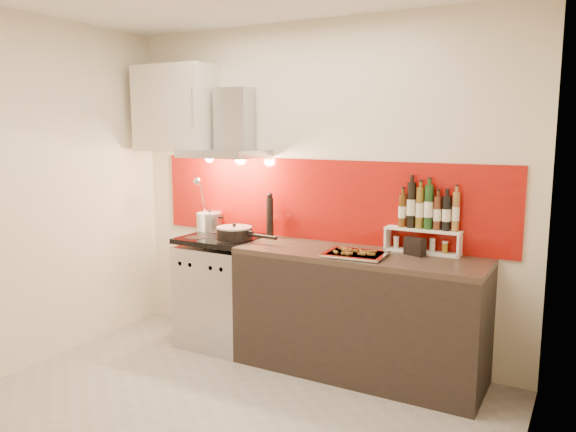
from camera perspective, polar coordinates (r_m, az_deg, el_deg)
The scene contains 16 objects.
floor at distance 3.69m, azimuth -7.65°, elevation -20.03°, with size 3.40×3.40×0.00m, color #9E9991.
back_wall at distance 4.46m, azimuth 2.81°, elevation 2.69°, with size 3.40×0.02×2.60m, color silver.
left_wall at distance 4.50m, azimuth -25.67°, elevation 1.88°, with size 0.02×2.80×2.60m, color silver.
right_wall at distance 2.63m, azimuth 22.94°, elevation -2.33°, with size 0.02×2.80×2.60m, color silver.
backsplash at distance 4.43m, azimuth 3.32°, elevation 1.61°, with size 3.00×0.02×0.64m, color #9F1308.
range_stove at distance 4.72m, azimuth -6.64°, elevation -7.64°, with size 0.60×0.60×0.91m.
counter at distance 4.17m, azimuth 7.13°, elevation -9.79°, with size 1.80×0.60×0.90m.
range_hood at distance 4.65m, azimuth -5.90°, elevation 8.37°, with size 0.62×0.50×0.61m.
upper_cabinet at distance 4.98m, azimuth -11.31°, elevation 10.67°, with size 0.70×0.35×0.72m, color beige.
stock_pot at distance 4.90m, azimuth -7.93°, elevation -0.51°, with size 0.21×0.21×0.18m.
saute_pan at distance 4.47m, azimuth -5.40°, elevation -1.74°, with size 0.55×0.28×0.13m.
utensil_jar at distance 4.83m, azimuth -8.75°, elevation -0.00°, with size 0.10×0.15×0.48m.
pepper_mill at distance 4.54m, azimuth -1.86°, elevation 0.00°, with size 0.06×0.06×0.37m.
step_shelf at distance 4.09m, azimuth 13.77°, elevation -0.51°, with size 0.54×0.15×0.50m.
caddy_box at distance 4.03m, azimuth 12.75°, elevation -3.08°, with size 0.15×0.06×0.13m, color black.
baking_tray at distance 3.94m, azimuth 6.88°, elevation -3.84°, with size 0.44×0.35×0.03m.
Camera 1 is at (1.96, -2.57, 1.78)m, focal length 35.00 mm.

